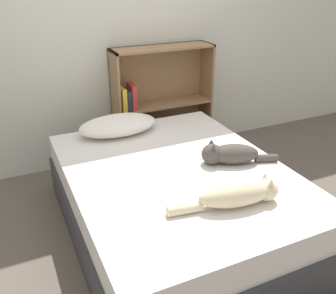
# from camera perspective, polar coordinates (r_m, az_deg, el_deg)

# --- Properties ---
(ground_plane) EXTENTS (8.00, 8.00, 0.00)m
(ground_plane) POSITION_cam_1_polar(r_m,az_deg,el_deg) (2.71, 1.24, -12.47)
(ground_plane) COLOR brown
(wall_back) EXTENTS (8.00, 0.06, 2.50)m
(wall_back) POSITION_cam_1_polar(r_m,az_deg,el_deg) (3.37, -8.74, 18.19)
(wall_back) COLOR silver
(wall_back) RESTS_ON ground_plane
(bed) EXTENTS (1.39, 1.82, 0.49)m
(bed) POSITION_cam_1_polar(r_m,az_deg,el_deg) (2.57, 1.29, -8.23)
(bed) COLOR #333338
(bed) RESTS_ON ground_plane
(pillow) EXTENTS (0.62, 0.34, 0.14)m
(pillow) POSITION_cam_1_polar(r_m,az_deg,el_deg) (2.95, -7.63, 3.32)
(pillow) COLOR white
(pillow) RESTS_ON bed
(cat_light) EXTENTS (0.64, 0.23, 0.15)m
(cat_light) POSITION_cam_1_polar(r_m,az_deg,el_deg) (2.10, 10.76, -6.97)
(cat_light) COLOR beige
(cat_light) RESTS_ON bed
(cat_dark) EXTENTS (0.50, 0.26, 0.16)m
(cat_dark) POSITION_cam_1_polar(r_m,az_deg,el_deg) (2.52, 9.22, -1.06)
(cat_dark) COLOR #47423D
(cat_dark) RESTS_ON bed
(bookshelf) EXTENTS (0.93, 0.26, 1.05)m
(bookshelf) POSITION_cam_1_polar(r_m,az_deg,el_deg) (3.54, -1.50, 6.92)
(bookshelf) COLOR #8E6B47
(bookshelf) RESTS_ON ground_plane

